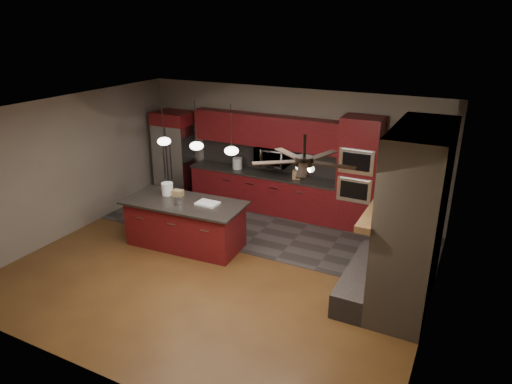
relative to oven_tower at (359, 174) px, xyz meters
The scene contains 22 objects.
ground 3.40m from the oven_tower, 122.27° to the right, with size 7.00×7.00×0.00m, color brown.
ceiling 3.57m from the oven_tower, 122.27° to the right, with size 7.00×6.00×0.02m, color white.
back_wall 1.74m from the oven_tower, 169.75° to the left, with size 7.00×0.02×2.80m, color #6F6759.
right_wall 3.25m from the oven_tower, 56.24° to the right, with size 0.02×6.00×2.80m, color #6F6759.
left_wall 5.86m from the oven_tower, 152.62° to the right, with size 0.02×6.00×2.80m, color #6F6759.
slate_tile_patch 2.26m from the oven_tower, 152.30° to the right, with size 7.00×2.40×0.01m, color #373331.
fireplace_column 2.66m from the oven_tower, 59.73° to the right, with size 1.30×2.10×2.80m.
back_cabinetry 2.20m from the oven_tower, behind, with size 3.59×0.64×2.20m.
oven_tower is the anchor object (origin of this frame).
microwave 1.98m from the oven_tower, behind, with size 0.73×0.41×0.50m, color silver.
refrigerator 4.55m from the oven_tower, behind, with size 0.90×0.75×2.10m.
kitchen_island 3.65m from the oven_tower, 140.05° to the right, with size 2.39×1.20×0.92m.
white_bucket 3.89m from the oven_tower, 146.74° to the right, with size 0.23×0.23×0.24m, color white.
paint_can 3.68m from the oven_tower, 138.40° to the right, with size 0.17×0.17×0.11m, color #A8A8AD.
paint_tray 3.17m from the oven_tower, 135.77° to the right, with size 0.41×0.29×0.04m, color silver.
cardboard_box 3.68m from the oven_tower, 145.07° to the right, with size 0.20×0.14×0.12m, color #967D4D.
counter_bucket 2.86m from the oven_tower, behind, with size 0.22×0.22×0.25m, color silver.
counter_box 1.37m from the oven_tower, behind, with size 0.17×0.13×0.19m, color #9E7951.
pendant_left 3.97m from the oven_tower, 149.26° to the right, with size 0.26×0.26×0.92m.
pendant_center 3.37m from the oven_tower, 142.53° to the right, with size 0.26×0.26×0.92m.
pendant_right 2.83m from the oven_tower, 132.87° to the right, with size 0.26×0.26×0.92m.
ceiling_fan 3.72m from the oven_tower, 88.36° to the right, with size 1.27×1.33×0.41m.
Camera 1 is at (3.80, -6.16, 4.20)m, focal length 32.00 mm.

